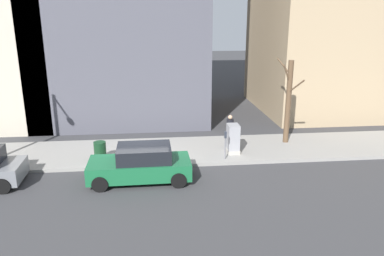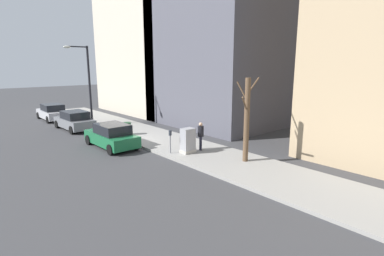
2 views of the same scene
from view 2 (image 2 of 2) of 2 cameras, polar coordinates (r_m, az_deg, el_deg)
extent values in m
plane|color=#38383A|center=(20.30, -11.73, -2.97)|extent=(120.00, 120.00, 0.00)
cube|color=gray|center=(21.28, -7.04, -1.90)|extent=(4.00, 36.00, 0.15)
cube|color=#196038|center=(19.65, -15.10, -1.91)|extent=(1.85, 4.22, 0.70)
cube|color=black|center=(19.33, -14.94, -0.15)|extent=(1.63, 2.22, 0.60)
cylinder|color=black|center=(20.75, -19.09, -2.15)|extent=(0.23, 0.64, 0.64)
cylinder|color=black|center=(21.42, -14.90, -1.45)|extent=(0.23, 0.64, 0.64)
cylinder|color=black|center=(18.00, -15.25, -4.01)|extent=(0.23, 0.64, 0.64)
cylinder|color=black|center=(18.77, -10.61, -3.13)|extent=(0.23, 0.64, 0.64)
cube|color=slate|center=(25.93, -21.47, 0.97)|extent=(1.96, 4.27, 0.70)
cube|color=black|center=(25.64, -21.42, 2.34)|extent=(1.68, 2.26, 0.60)
cylinder|color=black|center=(27.13, -24.31, 0.66)|extent=(0.24, 0.65, 0.64)
cylinder|color=black|center=(27.70, -21.00, 1.14)|extent=(0.24, 0.65, 0.64)
cylinder|color=black|center=(24.26, -21.92, -0.38)|extent=(0.24, 0.65, 0.64)
cylinder|color=black|center=(24.89, -18.29, 0.19)|extent=(0.24, 0.65, 0.64)
cube|color=#B7B7BC|center=(31.35, -25.04, 2.45)|extent=(1.80, 4.20, 0.70)
cube|color=black|center=(31.07, -25.04, 3.59)|extent=(1.60, 2.20, 0.60)
cylinder|color=black|center=(32.67, -27.18, 2.15)|extent=(0.22, 0.64, 0.64)
cylinder|color=black|center=(33.09, -24.34, 2.52)|extent=(0.22, 0.64, 0.64)
cylinder|color=black|center=(29.69, -25.73, 1.42)|extent=(0.22, 0.64, 0.64)
cylinder|color=black|center=(30.16, -22.63, 1.84)|extent=(0.22, 0.64, 0.64)
cylinder|color=slate|center=(17.19, -4.15, -3.13)|extent=(0.07, 0.07, 1.05)
cube|color=#2D333D|center=(17.03, -4.19, -0.93)|extent=(0.14, 0.10, 0.30)
cube|color=#A8A399|center=(17.40, -0.78, -4.40)|extent=(0.83, 0.61, 0.18)
cube|color=#939399|center=(17.21, -0.79, -2.12)|extent=(0.75, 0.55, 1.25)
cylinder|color=black|center=(26.64, -18.91, 7.58)|extent=(0.18, 0.18, 6.50)
cylinder|color=black|center=(26.34, -21.04, 14.26)|extent=(1.60, 0.10, 0.10)
ellipsoid|color=beige|center=(26.06, -22.73, 14.06)|extent=(0.56, 0.32, 0.20)
cylinder|color=brown|center=(15.66, 10.37, 1.42)|extent=(0.28, 0.28, 4.36)
cylinder|color=brown|center=(16.02, 11.67, 8.02)|extent=(1.30, 0.40, 0.78)
cylinder|color=brown|center=(15.49, 9.55, 6.85)|extent=(0.37, 0.54, 1.05)
cylinder|color=brown|center=(15.05, 9.97, 4.57)|extent=(0.94, 0.50, 0.82)
cylinder|color=#14381E|center=(22.25, -12.24, -0.09)|extent=(0.56, 0.56, 0.90)
cylinder|color=#1E1E2D|center=(17.78, 1.65, -2.97)|extent=(0.16, 0.16, 0.82)
cylinder|color=#1E1E2D|center=(18.01, 1.65, -2.78)|extent=(0.16, 0.16, 0.82)
cylinder|color=black|center=(17.73, 1.66, -0.62)|extent=(0.36, 0.36, 0.62)
sphere|color=tan|center=(17.64, 1.67, 0.71)|extent=(0.22, 0.22, 0.22)
cube|color=#BCB29E|center=(35.50, -4.62, 15.92)|extent=(12.14, 12.14, 15.22)
camera|label=1|loc=(17.88, -63.42, 10.23)|focal=35.00mm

